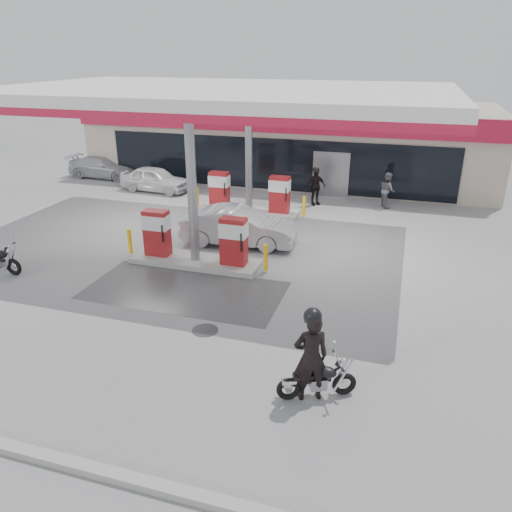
{
  "coord_description": "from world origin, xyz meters",
  "views": [
    {
      "loc": [
        6.61,
        -12.44,
        6.82
      ],
      "look_at": [
        2.63,
        0.5,
        1.2
      ],
      "focal_mm": 35.0,
      "sensor_mm": 36.0,
      "label": 1
    }
  ],
  "objects": [
    {
      "name": "ground",
      "position": [
        0.0,
        0.0,
        0.0
      ],
      "size": [
        90.0,
        90.0,
        0.0
      ],
      "primitive_type": "plane",
      "color": "gray",
      "rests_on": "ground"
    },
    {
      "name": "kerb",
      "position": [
        0.0,
        -7.0,
        0.07
      ],
      "size": [
        28.0,
        0.25,
        0.15
      ],
      "primitive_type": "cube",
      "color": "gray",
      "rests_on": "ground"
    },
    {
      "name": "pump_island_far",
      "position": [
        0.0,
        8.0,
        0.71
      ],
      "size": [
        5.14,
        1.3,
        1.78
      ],
      "color": "#9E9E99",
      "rests_on": "ground"
    },
    {
      "name": "main_motorcycle",
      "position": [
        5.32,
        -3.79,
        0.39
      ],
      "size": [
        1.62,
        0.91,
        0.89
      ],
      "rotation": [
        0.0,
        0.0,
        0.44
      ],
      "color": "black",
      "rests_on": "ground"
    },
    {
      "name": "pump_island_near",
      "position": [
        0.0,
        2.0,
        0.71
      ],
      "size": [
        5.14,
        1.3,
        1.78
      ],
      "color": "#9E9E99",
      "rests_on": "ground"
    },
    {
      "name": "store_building",
      "position": [
        0.01,
        15.94,
        2.01
      ],
      "size": [
        22.0,
        8.22,
        4.0
      ],
      "color": "beige",
      "rests_on": "ground"
    },
    {
      "name": "hatchback_silver",
      "position": [
        0.81,
        4.2,
        0.7
      ],
      "size": [
        4.36,
        1.81,
        1.4
      ],
      "primitive_type": "imported",
      "rotation": [
        0.0,
        0.0,
        1.65
      ],
      "color": "#ACAEB4",
      "rests_on": "ground"
    },
    {
      "name": "wet_patch",
      "position": [
        0.5,
        0.0,
        0.0
      ],
      "size": [
        6.0,
        3.0,
        0.0
      ],
      "primitive_type": "cube",
      "color": "#4C4C4F",
      "rests_on": "ground"
    },
    {
      "name": "parked_car_left",
      "position": [
        -10.0,
        12.0,
        0.61
      ],
      "size": [
        4.22,
        1.82,
        1.21
      ],
      "primitive_type": "imported",
      "rotation": [
        0.0,
        0.0,
        1.54
      ],
      "color": "#B0B3B8",
      "rests_on": "ground"
    },
    {
      "name": "biker_main",
      "position": [
        5.15,
        -3.88,
        1.0
      ],
      "size": [
        0.86,
        0.74,
        2.0
      ],
      "primitive_type": "imported",
      "rotation": [
        0.0,
        0.0,
        3.58
      ],
      "color": "black",
      "rests_on": "ground"
    },
    {
      "name": "attendant",
      "position": [
        5.82,
        10.8,
        0.82
      ],
      "size": [
        0.87,
        0.96,
        1.63
      ],
      "primitive_type": "imported",
      "rotation": [
        0.0,
        0.0,
        1.95
      ],
      "color": "slate",
      "rests_on": "ground"
    },
    {
      "name": "drain_cover",
      "position": [
        2.0,
        -2.0,
        0.0
      ],
      "size": [
        0.7,
        0.7,
        0.01
      ],
      "primitive_type": "cylinder",
      "color": "#38383A",
      "rests_on": "ground"
    },
    {
      "name": "canopy",
      "position": [
        0.0,
        5.0,
        5.27
      ],
      "size": [
        16.0,
        10.02,
        5.51
      ],
      "color": "silver",
      "rests_on": "ground"
    },
    {
      "name": "sedan_white",
      "position": [
        -5.79,
        10.2,
        0.63
      ],
      "size": [
        3.81,
        1.8,
        1.26
      ],
      "primitive_type": "imported",
      "rotation": [
        0.0,
        0.0,
        1.48
      ],
      "color": "silver",
      "rests_on": "ground"
    },
    {
      "name": "biker_walking",
      "position": [
        2.57,
        10.2,
        0.86
      ],
      "size": [
        1.05,
        0.95,
        1.72
      ],
      "primitive_type": "imported",
      "rotation": [
        0.0,
        0.0,
        0.66
      ],
      "color": "black",
      "rests_on": "ground"
    }
  ]
}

